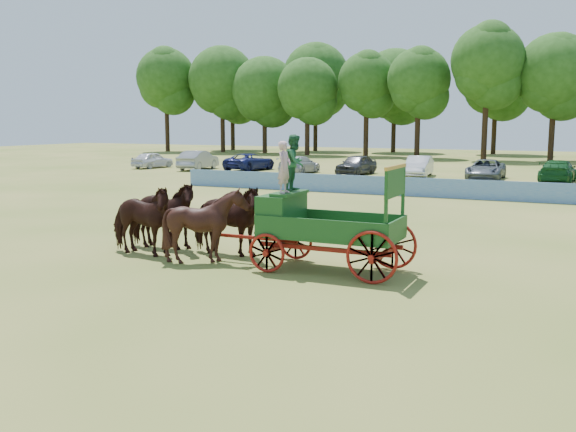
# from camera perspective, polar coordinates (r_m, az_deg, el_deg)

# --- Properties ---
(ground) EXTENTS (160.00, 160.00, 0.00)m
(ground) POSITION_cam_1_polar(r_m,az_deg,el_deg) (19.88, -3.91, -3.58)
(ground) COLOR #9C8946
(ground) RESTS_ON ground
(horse_lead_left) EXTENTS (2.69, 1.35, 2.22)m
(horse_lead_left) POSITION_cam_1_polar(r_m,az_deg,el_deg) (20.30, -13.02, -0.35)
(horse_lead_left) COLOR #33120E
(horse_lead_left) RESTS_ON ground
(horse_lead_right) EXTENTS (2.75, 1.48, 2.22)m
(horse_lead_right) POSITION_cam_1_polar(r_m,az_deg,el_deg) (21.17, -11.18, 0.06)
(horse_lead_right) COLOR #33120E
(horse_lead_right) RESTS_ON ground
(horse_wheel_left) EXTENTS (2.38, 2.22, 2.23)m
(horse_wheel_left) POSITION_cam_1_polar(r_m,az_deg,el_deg) (18.92, -7.30, -0.82)
(horse_wheel_left) COLOR #33120E
(horse_wheel_left) RESTS_ON ground
(horse_wheel_right) EXTENTS (2.64, 1.22, 2.22)m
(horse_wheel_right) POSITION_cam_1_polar(r_m,az_deg,el_deg) (19.85, -5.59, -0.37)
(horse_wheel_right) COLOR #33120E
(horse_wheel_right) RESTS_ON ground
(farm_dray) EXTENTS (6.00, 2.00, 3.76)m
(farm_dray) POSITION_cam_1_polar(r_m,az_deg,el_deg) (17.98, 1.67, 0.46)
(farm_dray) COLOR maroon
(farm_dray) RESTS_ON ground
(sponsor_banner) EXTENTS (26.00, 0.08, 1.05)m
(sponsor_banner) POSITION_cam_1_polar(r_m,az_deg,el_deg) (36.69, 8.49, 2.68)
(sponsor_banner) COLOR #2164B6
(sponsor_banner) RESTS_ON ground
(parked_cars) EXTENTS (50.55, 6.49, 1.64)m
(parked_cars) POSITION_cam_1_polar(r_m,az_deg,el_deg) (48.83, 12.40, 4.24)
(parked_cars) COLOR silver
(parked_cars) RESTS_ON ground
(treeline) EXTENTS (88.72, 22.42, 15.20)m
(treeline) POSITION_cam_1_polar(r_m,az_deg,el_deg) (80.02, 13.82, 12.01)
(treeline) COLOR #382314
(treeline) RESTS_ON ground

